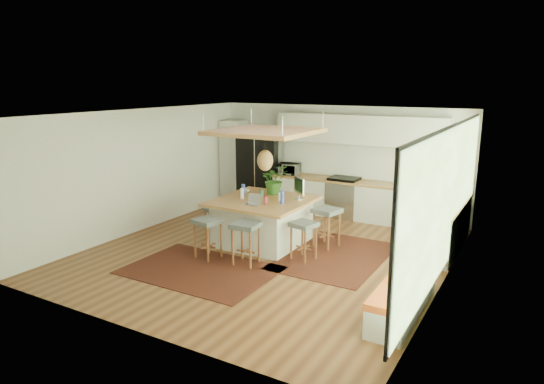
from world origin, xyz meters
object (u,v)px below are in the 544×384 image
Objects in this scene: microwave at (289,168)px; stool_left_side at (215,220)px; island at (263,221)px; laptop at (252,199)px; monitor at (299,187)px; island_plant at (275,183)px; stool_near_left at (208,240)px; stool_near_right at (246,246)px; stool_right_front at (304,241)px; stool_right_back at (326,230)px; fridge at (258,171)px.

stool_left_side is at bearing -104.93° from microwave.
laptop is at bearing -84.20° from island.
monitor is 0.78× the size of island_plant.
laptop is (0.50, 0.79, 0.70)m from stool_near_left.
stool_near_left is 1.56× the size of monitor.
stool_right_front is (0.80, 0.74, 0.00)m from stool_near_right.
island reaches higher than stool_right_back.
stool_near_left is 1.22× the size of island_plant.
stool_left_side is at bearing 120.72° from stool_near_left.
stool_near_left reaches higher than stool_left_side.
stool_right_front is at bearing 42.66° from stool_near_right.
stool_near_right is at bearing -81.43° from microwave.
stool_near_right is 1.25× the size of island_plant.
stool_right_back is 3.14m from microwave.
monitor reaches higher than island.
stool_left_side is (-2.38, -0.53, 0.00)m from stool_right_back.
monitor is (0.27, 1.59, 0.83)m from stool_near_right.
monitor reaches higher than stool_near_right.
stool_near_right is 4.11m from microwave.
island_plant is at bearing 30.06° from stool_left_side.
island_plant reaches higher than stool_near_left.
stool_right_front is 1.37× the size of microwave.
island_plant is (1.11, 0.64, 0.82)m from stool_left_side.
laptop is 0.49× the size of island_plant.
island is at bearing 4.29° from stool_left_side.
laptop is at bearing -178.23° from stool_right_front.
stool_right_back is at bearing 44.40° from monitor.
fridge reaches higher than microwave.
laptop is at bearing 57.85° from stool_near_left.
stool_near_left is at bearing -89.70° from fridge.
microwave is at bearing 132.23° from stool_right_back.
monitor is at bearing 15.72° from stool_left_side.
monitor is 2.70m from microwave.
fridge is 1.11× the size of island.
stool_right_back reaches higher than stool_near_right.
stool_right_back reaches higher than stool_left_side.
fridge reaches higher than laptop.
fridge is 3.84× the size of microwave.
stool_left_side is (0.61, -2.79, -0.57)m from fridge.
monitor is (1.77, 0.50, 0.83)m from stool_left_side.
stool_near_right is 0.99× the size of stool_right_back.
stool_near_left is (-0.45, -1.26, -0.11)m from island.
stool_left_side is (-0.70, 1.17, 0.00)m from stool_near_left.
laptop is 0.58× the size of microwave.
laptop is at bearing -17.74° from stool_left_side.
microwave is at bearing 106.69° from stool_near_right.
stool_right_front is (1.15, -0.43, -0.11)m from island.
stool_left_side is (-1.49, 1.09, 0.00)m from stool_near_right.
stool_right_back is 1.50× the size of microwave.
laptop is (-1.10, -0.03, 0.70)m from stool_right_front.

